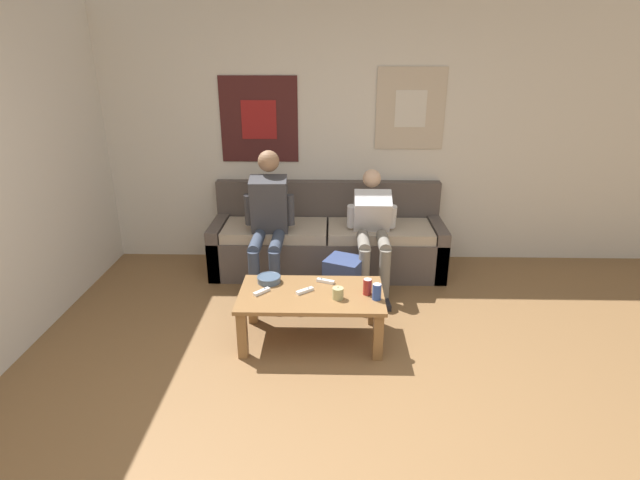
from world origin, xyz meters
The scene contains 14 objects.
ground_plane centered at (0.00, 0.00, 0.00)m, with size 18.00×18.00×0.00m, color brown.
wall_back centered at (0.00, 2.95, 1.28)m, with size 10.00×0.07×2.55m.
couch centered at (-0.11, 2.60, 0.29)m, with size 2.30×0.72×0.86m.
coffee_table centered at (-0.22, 1.26, 0.33)m, with size 1.10×0.61×0.40m.
person_seated_adult centered at (-0.65, 2.21, 0.68)m, with size 0.47×0.86×1.26m.
person_seated_teen centered at (0.31, 2.24, 0.59)m, with size 0.47×0.92×1.06m.
backpack centered at (0.04, 1.87, 0.20)m, with size 0.39×0.39×0.41m.
ceramic_bowl centered at (-0.56, 1.43, 0.43)m, with size 0.19×0.19×0.05m.
pillar_candle centered at (-0.02, 1.17, 0.45)m, with size 0.08×0.08×0.10m.
drink_can_blue centered at (0.27, 1.17, 0.46)m, with size 0.07×0.07×0.12m.
drink_can_red centered at (0.20, 1.25, 0.46)m, with size 0.07×0.07×0.12m.
game_controller_near_left centered at (-0.11, 1.44, 0.41)m, with size 0.15×0.08×0.03m.
game_controller_near_right centered at (-0.59, 1.24, 0.41)m, with size 0.12×0.13×0.03m.
game_controller_far_center centered at (-0.27, 1.27, 0.41)m, with size 0.13×0.12×0.03m.
Camera 1 is at (-0.07, -2.11, 2.14)m, focal length 28.00 mm.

